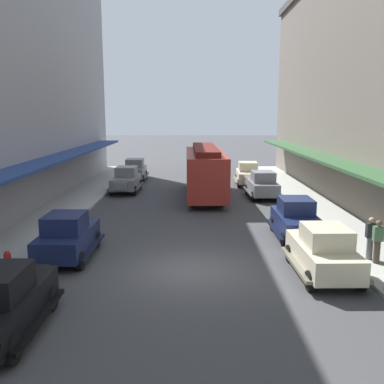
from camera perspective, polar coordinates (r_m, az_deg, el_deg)
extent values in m
plane|color=#424244|center=(15.74, -0.08, -10.48)|extent=(200.00, 200.00, 0.00)
cube|color=#19234C|center=(17.48, -16.22, -6.19)|extent=(1.70, 3.90, 0.80)
cube|color=#19234C|center=(17.06, -16.58, -4.01)|extent=(1.44, 1.70, 0.70)
cube|color=#8C9EA8|center=(17.06, -16.58, -4.01)|extent=(1.37, 1.67, 0.42)
cube|color=#19234C|center=(19.45, -14.48, -4.27)|extent=(0.94, 0.36, 0.52)
cube|color=black|center=(17.86, -19.12, -7.07)|extent=(0.24, 3.51, 0.12)
cube|color=black|center=(17.33, -13.13, -7.29)|extent=(0.24, 3.51, 0.12)
cylinder|color=black|center=(19.08, -17.36, -6.11)|extent=(0.22, 0.68, 0.68)
cylinder|color=black|center=(18.66, -12.59, -6.25)|extent=(0.22, 0.68, 0.68)
cylinder|color=black|center=(16.62, -20.17, -8.74)|extent=(0.22, 0.68, 0.68)
cylinder|color=black|center=(16.14, -14.72, -9.01)|extent=(0.22, 0.68, 0.68)
cube|color=slate|center=(36.53, -7.56, 2.70)|extent=(1.75, 3.92, 0.80)
cube|color=slate|center=(36.69, -7.54, 3.92)|extent=(1.46, 1.72, 0.70)
cube|color=#8C9EA8|center=(36.69, -7.54, 3.92)|extent=(1.39, 1.68, 0.42)
cube|color=slate|center=(34.43, -7.98, 2.30)|extent=(0.94, 0.37, 0.52)
cube|color=#393A3D|center=(36.47, -6.06, 2.22)|extent=(0.29, 3.51, 0.12)
cube|color=#393A3D|center=(36.70, -9.02, 2.20)|extent=(0.29, 3.51, 0.12)
cylinder|color=black|center=(35.16, -6.50, 1.76)|extent=(0.23, 0.68, 0.68)
cylinder|color=black|center=(35.36, -9.11, 1.75)|extent=(0.23, 0.68, 0.68)
cylinder|color=black|center=(37.84, -6.08, 2.39)|extent=(0.23, 0.68, 0.68)
cylinder|color=black|center=(38.03, -8.51, 2.38)|extent=(0.23, 0.68, 0.68)
cube|color=slate|center=(29.14, 9.65, 0.67)|extent=(1.79, 3.94, 0.80)
cube|color=slate|center=(28.78, 9.78, 2.06)|extent=(1.48, 1.73, 0.70)
cube|color=#8C9EA8|center=(28.78, 9.78, 2.06)|extent=(1.41, 1.70, 0.42)
cube|color=slate|center=(31.20, 8.93, 1.43)|extent=(0.94, 0.38, 0.52)
cube|color=#393A3D|center=(29.03, 7.79, 0.05)|extent=(0.32, 3.51, 0.12)
cube|color=#393A3D|center=(29.39, 11.45, 0.06)|extent=(0.32, 3.51, 0.12)
cylinder|color=black|center=(30.39, 7.65, 0.37)|extent=(0.24, 0.69, 0.68)
cylinder|color=black|center=(30.68, 10.63, 0.38)|extent=(0.24, 0.69, 0.68)
cylinder|color=black|center=(27.74, 8.50, -0.62)|extent=(0.24, 0.69, 0.68)
cylinder|color=black|center=(28.06, 11.76, -0.60)|extent=(0.24, 0.69, 0.68)
cube|color=#19234C|center=(19.87, 14.12, -4.09)|extent=(1.74, 3.92, 0.80)
cube|color=#19234C|center=(19.94, 14.06, -1.82)|extent=(1.46, 1.71, 0.70)
cube|color=#8C9EA8|center=(19.94, 14.06, -1.82)|extent=(1.38, 1.68, 0.42)
cube|color=#19234C|center=(17.87, 15.69, -5.63)|extent=(0.94, 0.37, 0.52)
cube|color=black|center=(20.19, 16.72, -4.92)|extent=(0.28, 3.51, 0.12)
cube|color=black|center=(19.76, 11.39, -5.02)|extent=(0.28, 3.51, 0.12)
cylinder|color=black|center=(18.92, 17.41, -6.25)|extent=(0.23, 0.68, 0.68)
cylinder|color=black|center=(18.52, 12.59, -6.37)|extent=(0.23, 0.68, 0.68)
cylinder|color=black|center=(21.45, 15.35, -4.18)|extent=(0.23, 0.68, 0.68)
cylinder|color=black|center=(21.10, 11.09, -4.24)|extent=(0.23, 0.68, 0.68)
cube|color=slate|center=(31.21, -8.71, 1.35)|extent=(1.77, 3.93, 0.80)
cube|color=slate|center=(31.35, -8.67, 2.78)|extent=(1.47, 1.73, 0.70)
cube|color=#8C9EA8|center=(31.35, -8.67, 2.78)|extent=(1.40, 1.69, 0.42)
cube|color=slate|center=(29.14, -9.42, 0.78)|extent=(0.94, 0.38, 0.52)
cube|color=#393A3D|center=(31.12, -6.97, 0.77)|extent=(0.30, 3.51, 0.12)
cube|color=#393A3D|center=(31.44, -10.40, 0.77)|extent=(0.30, 3.51, 0.12)
cylinder|color=black|center=(29.82, -7.60, 0.18)|extent=(0.23, 0.68, 0.68)
cylinder|color=black|center=(30.11, -10.64, 0.19)|extent=(0.23, 0.68, 0.68)
cylinder|color=black|center=(32.48, -6.87, 1.04)|extent=(0.23, 0.68, 0.68)
cylinder|color=black|center=(32.75, -9.67, 1.04)|extent=(0.23, 0.68, 0.68)
cube|color=beige|center=(34.12, 7.78, 2.15)|extent=(1.88, 3.98, 0.80)
cube|color=beige|center=(34.27, 7.78, 3.45)|extent=(1.52, 1.77, 0.70)
cube|color=#8C9EA8|center=(34.27, 7.78, 3.45)|extent=(1.44, 1.73, 0.42)
cube|color=beige|center=(32.02, 8.10, 1.69)|extent=(0.95, 0.40, 0.52)
cube|color=#6D6856|center=(34.26, 9.35, 1.60)|extent=(0.40, 3.52, 0.12)
cube|color=#6D6856|center=(34.10, 6.18, 1.64)|extent=(0.40, 3.52, 0.12)
cylinder|color=black|center=(32.92, 9.36, 1.10)|extent=(0.25, 0.69, 0.68)
cylinder|color=black|center=(32.78, 6.55, 1.13)|extent=(0.25, 0.69, 0.68)
cylinder|color=black|center=(35.60, 8.88, 1.81)|extent=(0.25, 0.69, 0.68)
cylinder|color=black|center=(35.47, 6.28, 1.85)|extent=(0.25, 0.69, 0.68)
cube|color=black|center=(12.27, -24.12, -13.96)|extent=(1.72, 3.91, 0.80)
cube|color=black|center=(14.06, -20.53, -10.34)|extent=(0.94, 0.36, 0.52)
cube|color=black|center=(12.06, -19.74, -15.77)|extent=(0.25, 3.51, 0.12)
cylinder|color=black|center=(13.30, -18.26, -13.51)|extent=(0.22, 0.68, 0.68)
cylinder|color=black|center=(11.03, -22.99, -19.08)|extent=(0.22, 0.68, 0.68)
cube|color=beige|center=(15.71, 17.43, -8.16)|extent=(1.76, 3.92, 0.80)
cube|color=beige|center=(15.26, 17.87, -5.78)|extent=(1.46, 1.72, 0.70)
cube|color=#8C9EA8|center=(15.26, 17.87, -5.78)|extent=(1.39, 1.69, 0.42)
cube|color=beige|center=(17.63, 15.32, -5.83)|extent=(0.94, 0.37, 0.52)
cube|color=#6D6856|center=(15.55, 13.99, -9.42)|extent=(0.29, 3.51, 0.12)
cube|color=#6D6856|center=(16.12, 20.62, -9.07)|extent=(0.29, 3.51, 0.12)
cylinder|color=black|center=(16.85, 13.29, -8.10)|extent=(0.23, 0.68, 0.68)
cylinder|color=black|center=(17.31, 18.53, -7.87)|extent=(0.23, 0.68, 0.68)
cylinder|color=black|center=(14.39, 15.91, -11.51)|extent=(0.23, 0.68, 0.68)
cylinder|color=black|center=(14.92, 21.98, -11.09)|extent=(0.23, 0.68, 0.68)
cube|color=#A52D23|center=(28.90, 1.96, 2.76)|extent=(2.65, 9.64, 2.70)
cube|color=#5B1913|center=(28.73, 1.98, 5.79)|extent=(1.63, 8.66, 0.36)
cube|color=#8C9EA8|center=(28.84, 1.97, 3.69)|extent=(2.66, 8.87, 0.95)
cube|color=black|center=(26.33, 2.22, -1.43)|extent=(2.02, 1.23, 0.40)
cube|color=black|center=(31.98, 1.71, 0.71)|extent=(2.02, 1.23, 0.40)
cylinder|color=#B21E19|center=(16.21, -23.44, -8.86)|extent=(0.24, 0.24, 0.70)
sphere|color=#B21E19|center=(16.10, -23.54, -7.61)|extent=(0.20, 0.20, 0.20)
cylinder|color=#4C4238|center=(17.29, 23.89, -7.45)|extent=(0.24, 0.24, 0.85)
cube|color=#4C724C|center=(17.09, 24.07, -5.19)|extent=(0.36, 0.22, 0.56)
sphere|color=brown|center=(17.00, 24.17, -3.89)|extent=(0.22, 0.22, 0.22)
cylinder|color=slate|center=(17.65, 23.08, -7.02)|extent=(0.24, 0.24, 0.85)
cube|color=#26262D|center=(17.46, 23.24, -4.81)|extent=(0.36, 0.22, 0.56)
sphere|color=tan|center=(17.37, 23.34, -3.54)|extent=(0.22, 0.22, 0.22)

